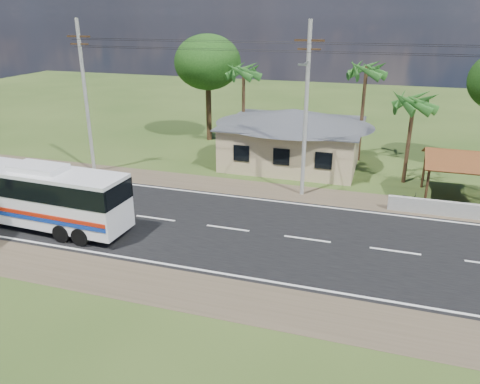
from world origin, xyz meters
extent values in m
plane|color=#294217|center=(0.00, 0.00, 0.00)|extent=(120.00, 120.00, 0.00)
cube|color=black|center=(0.00, 0.00, 0.01)|extent=(120.00, 10.00, 0.02)
cube|color=brown|center=(0.00, 6.50, 0.01)|extent=(120.00, 3.00, 0.01)
cube|color=brown|center=(0.00, -6.50, 0.01)|extent=(120.00, 3.00, 0.01)
cube|color=silver|center=(0.00, 4.70, 0.03)|extent=(120.00, 0.15, 0.01)
cube|color=silver|center=(0.00, -4.70, 0.03)|extent=(120.00, 0.15, 0.01)
cube|color=silver|center=(0.00, 0.00, 0.03)|extent=(120.00, 0.15, 0.01)
cube|color=tan|center=(1.00, 13.00, 1.60)|extent=(10.00, 8.00, 3.20)
cube|color=#4C4F54|center=(1.00, 13.00, 3.25)|extent=(10.60, 8.60, 0.10)
pyramid|color=#4C4F54|center=(1.00, 13.00, 4.40)|extent=(12.40, 10.00, 1.20)
cube|color=black|center=(-2.00, 8.98, 1.70)|extent=(1.20, 0.08, 1.20)
cube|color=black|center=(1.00, 8.98, 1.70)|extent=(1.20, 0.08, 1.20)
cube|color=black|center=(4.00, 8.98, 1.70)|extent=(1.20, 0.08, 1.20)
cylinder|color=#3C2716|center=(10.70, 6.70, 1.30)|extent=(0.16, 0.16, 2.60)
cylinder|color=#3C2716|center=(10.70, 10.30, 1.30)|extent=(0.16, 0.16, 2.60)
cube|color=brown|center=(13.00, 7.40, 2.90)|extent=(5.20, 2.28, 0.90)
cube|color=brown|center=(13.00, 9.60, 2.90)|extent=(5.20, 2.28, 0.90)
cube|color=#3C2716|center=(13.00, 8.50, 3.25)|extent=(5.20, 0.12, 0.12)
cube|color=#9E9E99|center=(12.00, 5.60, 0.45)|extent=(7.00, 0.30, 0.90)
cylinder|color=#9E9E99|center=(-13.00, 6.50, 5.50)|extent=(0.26, 0.26, 11.00)
cube|color=#3C2716|center=(-13.00, 6.50, 9.80)|extent=(1.80, 0.12, 0.12)
cube|color=#3C2716|center=(-13.00, 6.50, 9.30)|extent=(1.40, 0.10, 0.10)
cylinder|color=#9E9E99|center=(3.00, 6.50, 5.50)|extent=(0.26, 0.26, 11.00)
cube|color=#3C2716|center=(3.00, 6.50, 9.80)|extent=(1.80, 0.12, 0.12)
cube|color=#3C2716|center=(3.00, 6.50, 9.30)|extent=(1.40, 0.10, 0.10)
cylinder|color=gray|center=(3.00, 5.50, 8.60)|extent=(0.08, 2.00, 0.08)
cube|color=gray|center=(3.00, 4.50, 8.60)|extent=(0.50, 0.18, 0.12)
cylinder|color=black|center=(-5.00, 6.50, 9.60)|extent=(16.00, 0.02, 0.02)
cylinder|color=black|center=(10.50, 6.50, 9.60)|extent=(15.00, 0.02, 0.02)
cylinder|color=#47301E|center=(9.50, 11.00, 3.00)|extent=(0.28, 0.28, 6.00)
cylinder|color=#47301E|center=(6.00, 15.50, 3.75)|extent=(0.28, 0.28, 7.50)
cylinder|color=#47301E|center=(-4.00, 16.00, 3.50)|extent=(0.28, 0.28, 7.00)
cylinder|color=#47301E|center=(-8.00, 18.00, 2.97)|extent=(0.50, 0.50, 5.95)
ellipsoid|color=#16390F|center=(-8.00, 18.00, 7.15)|extent=(6.00, 6.00, 4.92)
cube|color=white|center=(-10.72, -2.90, 1.93)|extent=(11.97, 2.98, 2.97)
cube|color=black|center=(-10.72, -2.90, 2.67)|extent=(12.03, 3.04, 1.09)
cube|color=#A81D0A|center=(-10.78, -4.15, 1.39)|extent=(11.67, 0.54, 0.22)
cube|color=navy|center=(-10.78, -4.15, 1.14)|extent=(11.67, 0.54, 0.22)
cube|color=white|center=(-9.74, -2.94, 3.56)|extent=(3.03, 1.71, 0.30)
cylinder|color=black|center=(-7.81, -4.16, 0.49)|extent=(1.00, 0.39, 0.99)
cylinder|color=black|center=(-7.71, -1.89, 0.49)|extent=(1.00, 0.39, 0.99)
cylinder|color=black|center=(-6.62, -4.21, 0.49)|extent=(1.00, 0.39, 0.99)
cylinder|color=black|center=(-6.52, -1.94, 0.49)|extent=(1.00, 0.39, 0.99)
imported|color=black|center=(9.68, 6.65, 0.41)|extent=(1.62, 0.75, 0.82)
imported|color=#29292C|center=(-15.25, 2.78, 0.68)|extent=(3.13, 4.29, 1.36)
camera|label=1|loc=(7.80, -22.48, 11.40)|focal=35.00mm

